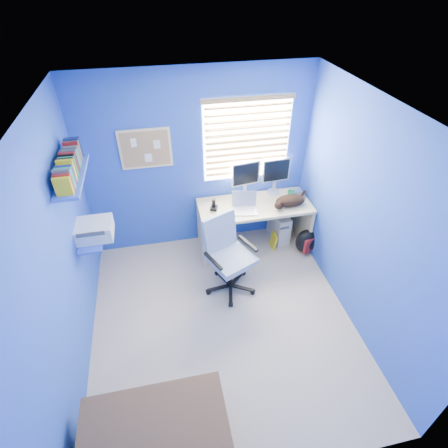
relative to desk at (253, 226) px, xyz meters
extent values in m
cube|color=#BDAB92|center=(-0.71, -1.26, -0.37)|extent=(3.00, 3.20, 0.00)
cube|color=white|center=(-0.71, -1.26, 2.13)|extent=(3.00, 3.20, 0.00)
cube|color=blue|center=(-0.71, 0.34, 0.88)|extent=(3.00, 0.01, 2.50)
cube|color=blue|center=(-0.71, -2.86, 0.88)|extent=(3.00, 0.01, 2.50)
cube|color=blue|center=(-2.21, -1.26, 0.88)|extent=(0.01, 3.20, 2.50)
cube|color=blue|center=(0.79, -1.26, 0.88)|extent=(0.01, 3.20, 2.50)
cube|color=beige|center=(0.00, 0.00, 0.00)|extent=(1.54, 0.65, 0.74)
cube|color=silver|center=(-0.18, -0.12, 0.48)|extent=(0.37, 0.31, 0.22)
cube|color=silver|center=(-0.09, 0.24, 0.64)|extent=(0.41, 0.18, 0.54)
cube|color=silver|center=(0.35, 0.25, 0.64)|extent=(0.41, 0.15, 0.54)
cube|color=black|center=(-0.57, 0.01, 0.45)|extent=(0.12, 0.13, 0.17)
imported|color=#1F8852|center=(0.54, 0.08, 0.42)|extent=(0.10, 0.09, 0.10)
cylinder|color=silver|center=(0.66, 0.13, 0.41)|extent=(0.13, 0.13, 0.07)
ellipsoid|color=black|center=(0.47, -0.10, 0.44)|extent=(0.46, 0.37, 0.15)
cube|color=beige|center=(0.43, 0.10, -0.14)|extent=(0.23, 0.46, 0.45)
cube|color=tan|center=(-0.51, 0.11, -0.23)|extent=(0.35, 0.28, 0.27)
cube|color=yellow|center=(0.29, -0.10, -0.25)|extent=(0.03, 0.17, 0.24)
ellipsoid|color=black|center=(0.72, -0.28, -0.18)|extent=(0.40, 0.35, 0.38)
cylinder|color=black|center=(-0.50, -0.76, -0.34)|extent=(0.80, 0.80, 0.06)
cylinder|color=black|center=(-0.50, -0.76, -0.10)|extent=(0.07, 0.07, 0.42)
cube|color=#B3C0C6|center=(-0.50, -0.76, 0.15)|extent=(0.65, 0.65, 0.08)
cube|color=#B3C0C6|center=(-0.60, -0.55, 0.43)|extent=(0.43, 0.24, 0.47)
cube|color=white|center=(-0.06, 0.33, 1.18)|extent=(1.15, 0.01, 1.10)
cube|color=#AE7E4C|center=(-0.06, 0.30, 1.18)|extent=(1.10, 0.03, 1.00)
cube|color=beige|center=(-1.36, 0.33, 1.18)|extent=(0.64, 0.02, 0.52)
cube|color=tan|center=(-1.36, 0.32, 1.18)|extent=(0.58, 0.01, 0.46)
cube|color=blue|center=(-2.07, -0.51, 0.55)|extent=(0.26, 0.55, 0.03)
cube|color=silver|center=(-2.03, -0.51, 0.65)|extent=(0.42, 0.34, 0.18)
cube|color=blue|center=(-2.08, -0.51, 1.35)|extent=(0.24, 0.90, 0.03)
cube|color=navy|center=(-2.09, -0.51, 1.48)|extent=(0.15, 0.80, 0.22)
camera|label=1|loc=(-1.22, -3.78, 3.08)|focal=28.00mm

